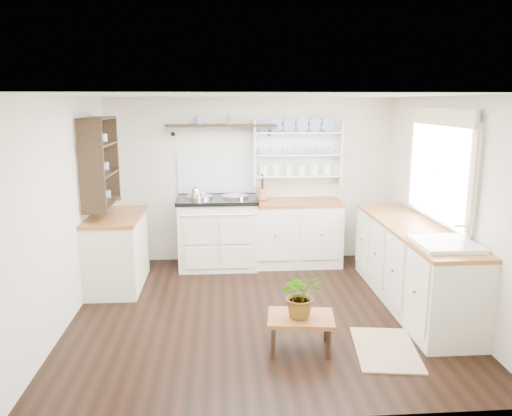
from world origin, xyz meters
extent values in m
cube|color=black|center=(0.00, 0.00, 0.00)|extent=(4.00, 3.80, 0.01)
cube|color=silver|center=(0.00, 1.90, 1.15)|extent=(4.00, 0.02, 2.30)
cube|color=silver|center=(2.00, 0.00, 1.15)|extent=(0.02, 3.80, 2.30)
cube|color=silver|center=(-2.00, 0.00, 1.15)|extent=(0.02, 3.80, 2.30)
cube|color=white|center=(0.00, 0.00, 2.30)|extent=(4.00, 3.80, 0.01)
cube|color=white|center=(1.96, 0.15, 1.50)|extent=(0.04, 1.40, 1.00)
cube|color=white|center=(1.94, 0.15, 1.50)|extent=(0.02, 1.50, 1.10)
cube|color=beige|center=(1.92, 0.15, 2.08)|extent=(0.04, 1.55, 0.18)
cube|color=silver|center=(-0.47, 1.57, 0.46)|extent=(1.04, 0.68, 0.92)
cube|color=black|center=(-0.47, 1.57, 0.94)|extent=(1.08, 0.72, 0.05)
cylinder|color=silver|center=(-0.71, 1.57, 0.98)|extent=(0.35, 0.35, 0.03)
cylinder|color=silver|center=(-0.23, 1.57, 0.98)|extent=(0.35, 0.35, 0.03)
cylinder|color=silver|center=(-0.47, 1.19, 0.81)|extent=(0.94, 0.02, 0.02)
cube|color=#EDE6CD|center=(0.60, 1.60, 0.44)|extent=(1.25, 0.60, 0.88)
cube|color=brown|center=(0.60, 1.60, 0.88)|extent=(1.27, 0.63, 0.04)
cube|color=#EDE6CD|center=(1.70, 0.10, 0.44)|extent=(0.60, 2.40, 0.88)
cube|color=brown|center=(1.70, 0.10, 0.88)|extent=(0.62, 2.43, 0.04)
cube|color=white|center=(1.70, -0.65, 0.80)|extent=(0.55, 0.60, 0.28)
cylinder|color=silver|center=(1.90, -0.65, 1.00)|extent=(0.02, 0.02, 0.22)
cube|color=#EDE6CD|center=(-1.70, 0.90, 0.44)|extent=(0.60, 1.10, 0.88)
cube|color=brown|center=(-1.70, 0.90, 0.88)|extent=(0.62, 1.13, 0.04)
cube|color=white|center=(0.65, 1.88, 1.55)|extent=(1.20, 0.03, 0.90)
cube|color=white|center=(0.65, 1.79, 1.55)|extent=(1.20, 0.22, 0.02)
cylinder|color=navy|center=(0.65, 1.80, 1.82)|extent=(0.20, 0.02, 0.20)
cube|color=black|center=(-0.40, 1.77, 1.92)|extent=(1.50, 0.24, 0.04)
cone|color=black|center=(-1.05, 1.84, 1.81)|extent=(0.06, 0.20, 0.06)
cone|color=black|center=(0.25, 1.84, 1.81)|extent=(0.06, 0.20, 0.06)
cube|color=black|center=(-1.84, 0.90, 1.55)|extent=(0.28, 0.80, 1.05)
cylinder|color=#A4693C|center=(0.14, 1.68, 0.98)|extent=(0.13, 0.13, 0.15)
cube|color=brown|center=(0.29, -0.87, 0.30)|extent=(0.65, 0.50, 0.04)
cylinder|color=black|center=(0.02, -1.00, 0.14)|extent=(0.04, 0.04, 0.28)
cylinder|color=black|center=(0.06, -0.67, 0.14)|extent=(0.04, 0.04, 0.28)
cylinder|color=black|center=(0.52, -1.06, 0.14)|extent=(0.04, 0.04, 0.28)
cylinder|color=black|center=(0.56, -0.74, 0.14)|extent=(0.04, 0.04, 0.28)
imported|color=#3F7233|center=(0.29, -0.87, 0.54)|extent=(0.43, 0.39, 0.42)
cube|color=olive|center=(1.07, -0.95, 0.01)|extent=(0.66, 0.92, 0.02)
camera|label=1|loc=(-0.42, -5.06, 2.25)|focal=35.00mm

